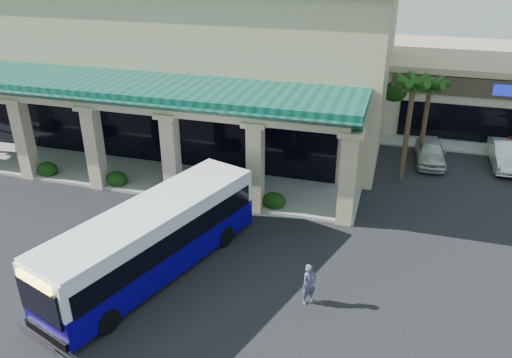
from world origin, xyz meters
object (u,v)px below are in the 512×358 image
(car_white, at_px, (506,155))
(car_silver, at_px, (430,152))
(pedestrian, at_px, (309,284))
(transit_bus, at_px, (155,240))

(car_white, bearing_deg, car_silver, -171.77)
(car_silver, bearing_deg, car_white, 6.32)
(pedestrian, distance_m, car_white, 18.11)
(transit_bus, bearing_deg, car_white, 63.69)
(transit_bus, height_order, car_silver, transit_bus)
(pedestrian, bearing_deg, car_white, 15.38)
(transit_bus, distance_m, pedestrian, 6.42)
(pedestrian, distance_m, car_silver, 15.70)
(car_silver, distance_m, car_white, 4.40)
(transit_bus, distance_m, car_silver, 18.48)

